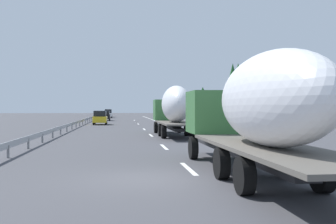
{
  "coord_description": "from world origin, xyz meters",
  "views": [
    {
      "loc": [
        -12.94,
        0.8,
        2.34
      ],
      "look_at": [
        17.06,
        -2.83,
        2.02
      ],
      "focal_mm": 42.27,
      "sensor_mm": 36.0,
      "label": 1
    }
  ],
  "objects_px": {
    "car_yellow_coupe": "(100,118)",
    "road_sign": "(179,110)",
    "truck_trailing": "(255,108)",
    "car_black_suv": "(105,116)",
    "truck_lead": "(174,108)",
    "car_white_van": "(108,114)",
    "car_silver_hatch": "(108,113)"
  },
  "relations": [
    {
      "from": "truck_lead",
      "to": "car_yellow_coupe",
      "type": "relative_size",
      "value": 2.94
    },
    {
      "from": "car_black_suv",
      "to": "truck_lead",
      "type": "bearing_deg",
      "value": -169.98
    },
    {
      "from": "truck_trailing",
      "to": "car_silver_hatch",
      "type": "relative_size",
      "value": 3.29
    },
    {
      "from": "road_sign",
      "to": "car_black_suv",
      "type": "bearing_deg",
      "value": 23.9
    },
    {
      "from": "truck_lead",
      "to": "car_white_van",
      "type": "relative_size",
      "value": 3.07
    },
    {
      "from": "car_white_van",
      "to": "car_black_suv",
      "type": "bearing_deg",
      "value": 179.97
    },
    {
      "from": "truck_trailing",
      "to": "car_black_suv",
      "type": "distance_m",
      "value": 61.04
    },
    {
      "from": "car_yellow_coupe",
      "to": "road_sign",
      "type": "height_order",
      "value": "road_sign"
    },
    {
      "from": "truck_lead",
      "to": "road_sign",
      "type": "bearing_deg",
      "value": -10.05
    },
    {
      "from": "truck_lead",
      "to": "car_white_van",
      "type": "height_order",
      "value": "truck_lead"
    },
    {
      "from": "car_yellow_coupe",
      "to": "truck_lead",
      "type": "bearing_deg",
      "value": -162.92
    },
    {
      "from": "car_white_van",
      "to": "car_silver_hatch",
      "type": "distance_m",
      "value": 9.13
    },
    {
      "from": "car_black_suv",
      "to": "car_white_van",
      "type": "bearing_deg",
      "value": -0.03
    },
    {
      "from": "car_yellow_coupe",
      "to": "car_black_suv",
      "type": "bearing_deg",
      "value": 0.01
    },
    {
      "from": "truck_trailing",
      "to": "car_black_suv",
      "type": "bearing_deg",
      "value": 6.77
    },
    {
      "from": "car_silver_hatch",
      "to": "car_black_suv",
      "type": "relative_size",
      "value": 0.99
    },
    {
      "from": "truck_lead",
      "to": "road_sign",
      "type": "distance_m",
      "value": 17.77
    },
    {
      "from": "truck_lead",
      "to": "car_yellow_coupe",
      "type": "distance_m",
      "value": 24.52
    },
    {
      "from": "car_black_suv",
      "to": "road_sign",
      "type": "distance_m",
      "value": 25.43
    },
    {
      "from": "car_silver_hatch",
      "to": "road_sign",
      "type": "height_order",
      "value": "road_sign"
    },
    {
      "from": "truck_trailing",
      "to": "car_white_van",
      "type": "relative_size",
      "value": 3.49
    },
    {
      "from": "car_yellow_coupe",
      "to": "road_sign",
      "type": "relative_size",
      "value": 1.44
    },
    {
      "from": "truck_trailing",
      "to": "car_yellow_coupe",
      "type": "distance_m",
      "value": 43.89
    },
    {
      "from": "car_white_van",
      "to": "car_black_suv",
      "type": "height_order",
      "value": "car_white_van"
    },
    {
      "from": "truck_trailing",
      "to": "car_yellow_coupe",
      "type": "bearing_deg",
      "value": 9.44
    },
    {
      "from": "truck_lead",
      "to": "car_silver_hatch",
      "type": "distance_m",
      "value": 70.69
    },
    {
      "from": "truck_lead",
      "to": "truck_trailing",
      "type": "height_order",
      "value": "truck_lead"
    },
    {
      "from": "road_sign",
      "to": "truck_trailing",
      "type": "bearing_deg",
      "value": 175.26
    },
    {
      "from": "truck_trailing",
      "to": "road_sign",
      "type": "xyz_separation_m",
      "value": [
        37.36,
        -3.1,
        -0.3
      ]
    },
    {
      "from": "car_silver_hatch",
      "to": "truck_trailing",
      "type": "bearing_deg",
      "value": -175.31
    },
    {
      "from": "truck_lead",
      "to": "road_sign",
      "type": "xyz_separation_m",
      "value": [
        17.49,
        -3.1,
        -0.31
      ]
    },
    {
      "from": "car_white_van",
      "to": "car_silver_hatch",
      "type": "bearing_deg",
      "value": 1.35
    }
  ]
}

